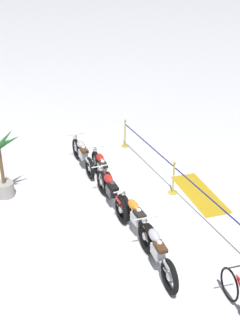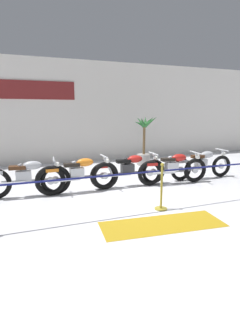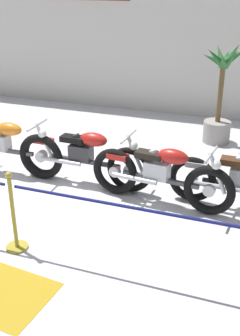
{
  "view_description": "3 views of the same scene",
  "coord_description": "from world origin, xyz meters",
  "px_view_note": "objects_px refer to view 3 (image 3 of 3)",
  "views": [
    {
      "loc": [
        -9.27,
        4.4,
        6.62
      ],
      "look_at": [
        0.52,
        0.25,
        0.92
      ],
      "focal_mm": 45.0,
      "sensor_mm": 36.0,
      "label": 1
    },
    {
      "loc": [
        -2.76,
        -6.11,
        2.14
      ],
      "look_at": [
        -0.14,
        0.88,
        0.52
      ],
      "focal_mm": 28.0,
      "sensor_mm": 36.0,
      "label": 2
    },
    {
      "loc": [
        2.77,
        -4.95,
        3.12
      ],
      "look_at": [
        0.73,
        0.64,
        0.4
      ],
      "focal_mm": 45.0,
      "sensor_mm": 36.0,
      "label": 3
    }
  ],
  "objects_px": {
    "motorcycle_red_2": "(84,156)",
    "stanchion_mid_left": "(14,223)",
    "potted_palm_left_of_row": "(220,98)",
    "motorcycle_orange_1": "(2,147)",
    "motorcycle_red_3": "(161,175)"
  },
  "relations": [
    {
      "from": "motorcycle_orange_1",
      "to": "motorcycle_red_3",
      "type": "height_order",
      "value": "motorcycle_orange_1"
    },
    {
      "from": "motorcycle_orange_1",
      "to": "motorcycle_red_2",
      "type": "distance_m",
      "value": 1.5
    },
    {
      "from": "motorcycle_red_2",
      "to": "stanchion_mid_left",
      "type": "distance_m",
      "value": 1.97
    },
    {
      "from": "motorcycle_red_3",
      "to": "stanchion_mid_left",
      "type": "bearing_deg",
      "value": -128.54
    },
    {
      "from": "stanchion_mid_left",
      "to": "potted_palm_left_of_row",
      "type": "bearing_deg",
      "value": 68.67
    },
    {
      "from": "motorcycle_red_3",
      "to": "stanchion_mid_left",
      "type": "distance_m",
      "value": 2.22
    },
    {
      "from": "motorcycle_red_2",
      "to": "stanchion_mid_left",
      "type": "relative_size",
      "value": 2.2
    },
    {
      "from": "motorcycle_red_3",
      "to": "potted_palm_left_of_row",
      "type": "xyz_separation_m",
      "value": [
        0.43,
        2.9,
        0.46
      ]
    },
    {
      "from": "motorcycle_orange_1",
      "to": "motorcycle_red_3",
      "type": "relative_size",
      "value": 1.02
    },
    {
      "from": "motorcycle_orange_1",
      "to": "motorcycle_red_3",
      "type": "bearing_deg",
      "value": -2.9
    },
    {
      "from": "potted_palm_left_of_row",
      "to": "motorcycle_red_2",
      "type": "bearing_deg",
      "value": -123.36
    },
    {
      "from": "motorcycle_orange_1",
      "to": "stanchion_mid_left",
      "type": "relative_size",
      "value": 2.15
    },
    {
      "from": "motorcycle_red_2",
      "to": "potted_palm_left_of_row",
      "type": "height_order",
      "value": "potted_palm_left_of_row"
    },
    {
      "from": "motorcycle_red_2",
      "to": "potted_palm_left_of_row",
      "type": "xyz_separation_m",
      "value": [
        1.76,
        2.67,
        0.45
      ]
    },
    {
      "from": "motorcycle_orange_1",
      "to": "motorcycle_red_2",
      "type": "relative_size",
      "value": 0.98
    }
  ]
}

